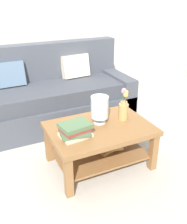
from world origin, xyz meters
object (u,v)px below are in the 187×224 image
Objects in this scene: couch at (51,97)px; glass_hurricane_vase at (100,108)px; coffee_table at (100,138)px; flower_pitcher at (124,108)px; book_stack_main at (75,130)px.

couch is 1.19m from glass_hurricane_vase.
coffee_table is 3.56× the size of glass_hurricane_vase.
couch is 2.11× the size of coffee_table.
coffee_table is 2.99× the size of flower_pitcher.
coffee_table is 3.37× the size of book_stack_main.
flower_pitcher is at bearing -6.89° from glass_hurricane_vase.
coffee_table is at bearing -82.46° from couch.
flower_pitcher is (0.27, -0.03, -0.04)m from glass_hurricane_vase.
couch reaches higher than glass_hurricane_vase.
glass_hurricane_vase is 0.84× the size of flower_pitcher.
glass_hurricane_vase is at bearing 173.11° from flower_pitcher.
book_stack_main is 0.62m from flower_pitcher.
flower_pitcher reaches higher than book_stack_main.
flower_pitcher reaches higher than coffee_table.
couch reaches higher than book_stack_main.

